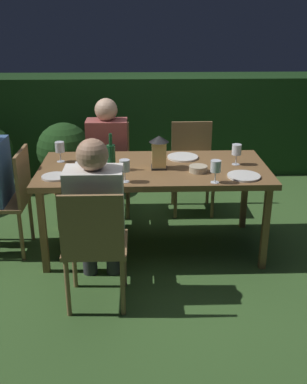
# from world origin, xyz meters

# --- Properties ---
(ground_plane) EXTENTS (16.00, 16.00, 0.00)m
(ground_plane) POSITION_xyz_m (0.00, 0.00, 0.00)
(ground_plane) COLOR #385B28
(dining_table) EXTENTS (1.83, 0.87, 0.73)m
(dining_table) POSITION_xyz_m (0.00, 0.00, 0.67)
(dining_table) COLOR brown
(dining_table) RESTS_ON ground
(chair_side_left_a) EXTENTS (0.42, 0.40, 0.87)m
(chair_side_left_a) POSITION_xyz_m (-0.41, -0.83, 0.49)
(chair_side_left_a) COLOR #937047
(chair_side_left_a) RESTS_ON ground
(person_in_cream) EXTENTS (0.38, 0.47, 1.15)m
(person_in_cream) POSITION_xyz_m (-0.41, -0.63, 0.64)
(person_in_cream) COLOR white
(person_in_cream) RESTS_ON ground
(chair_side_right_b) EXTENTS (0.42, 0.40, 0.87)m
(chair_side_right_b) POSITION_xyz_m (0.41, 0.83, 0.49)
(chair_side_right_b) COLOR #937047
(chair_side_right_b) RESTS_ON ground
(chair_head_near) EXTENTS (0.40, 0.42, 0.87)m
(chair_head_near) POSITION_xyz_m (-1.16, 0.00, 0.49)
(chair_head_near) COLOR #937047
(chair_head_near) RESTS_ON ground
(chair_side_right_a) EXTENTS (0.42, 0.40, 0.87)m
(chair_side_right_a) POSITION_xyz_m (-0.41, 0.83, 0.49)
(chair_side_right_a) COLOR #937047
(chair_side_right_a) RESTS_ON ground
(person_in_rust) EXTENTS (0.38, 0.47, 1.15)m
(person_in_rust) POSITION_xyz_m (-0.41, 0.63, 0.64)
(person_in_rust) COLOR #9E4C47
(person_in_rust) RESTS_ON ground
(lantern_centerpiece) EXTENTS (0.15, 0.15, 0.27)m
(lantern_centerpiece) POSITION_xyz_m (0.04, -0.04, 0.87)
(lantern_centerpiece) COLOR black
(lantern_centerpiece) RESTS_ON dining_table
(green_bottle_on_table) EXTENTS (0.07, 0.07, 0.29)m
(green_bottle_on_table) POSITION_xyz_m (-0.33, -0.06, 0.83)
(green_bottle_on_table) COLOR #144723
(green_bottle_on_table) RESTS_ON dining_table
(wine_glass_a) EXTENTS (0.08, 0.08, 0.17)m
(wine_glass_a) POSITION_xyz_m (0.67, 0.04, 0.84)
(wine_glass_a) COLOR silver
(wine_glass_a) RESTS_ON dining_table
(wine_glass_b) EXTENTS (0.08, 0.08, 0.17)m
(wine_glass_b) POSITION_xyz_m (-0.76, 0.16, 0.84)
(wine_glass_b) COLOR silver
(wine_glass_b) RESTS_ON dining_table
(wine_glass_c) EXTENTS (0.08, 0.08, 0.17)m
(wine_glass_c) POSITION_xyz_m (-0.22, -0.34, 0.84)
(wine_glass_c) COLOR silver
(wine_glass_c) RESTS_ON dining_table
(wine_glass_d) EXTENTS (0.08, 0.08, 0.17)m
(wine_glass_d) POSITION_xyz_m (0.44, -0.37, 0.84)
(wine_glass_d) COLOR silver
(wine_glass_d) RESTS_ON dining_table
(plate_a) EXTENTS (0.23, 0.23, 0.01)m
(plate_a) POSITION_xyz_m (-0.52, 0.09, 0.73)
(plate_a) COLOR silver
(plate_a) RESTS_ON dining_table
(plate_b) EXTENTS (0.26, 0.26, 0.01)m
(plate_b) POSITION_xyz_m (0.26, 0.23, 0.73)
(plate_b) COLOR white
(plate_b) RESTS_ON dining_table
(plate_c) EXTENTS (0.25, 0.25, 0.01)m
(plate_c) POSITION_xyz_m (0.67, -0.26, 0.73)
(plate_c) COLOR silver
(plate_c) RESTS_ON dining_table
(plate_d) EXTENTS (0.20, 0.20, 0.01)m
(plate_d) POSITION_xyz_m (-0.75, -0.23, 0.73)
(plate_d) COLOR silver
(plate_d) RESTS_ON dining_table
(bowl_olives) EXTENTS (0.14, 0.14, 0.05)m
(bowl_olives) POSITION_xyz_m (0.34, -0.13, 0.75)
(bowl_olives) COLOR #BCAD8E
(bowl_olives) RESTS_ON dining_table
(bowl_bread) EXTENTS (0.14, 0.14, 0.05)m
(bowl_bread) POSITION_xyz_m (-0.37, -0.21, 0.75)
(bowl_bread) COLOR #BCAD8E
(bowl_bread) RESTS_ON dining_table
(hedge_backdrop) EXTENTS (6.11, 0.60, 1.17)m
(hedge_backdrop) POSITION_xyz_m (0.00, 2.08, 0.58)
(hedge_backdrop) COLOR #193816
(hedge_backdrop) RESTS_ON ground
(potted_plant_corner) EXTENTS (0.59, 0.59, 0.78)m
(potted_plant_corner) POSITION_xyz_m (-0.92, 1.32, 0.45)
(potted_plant_corner) COLOR #9E5133
(potted_plant_corner) RESTS_ON ground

